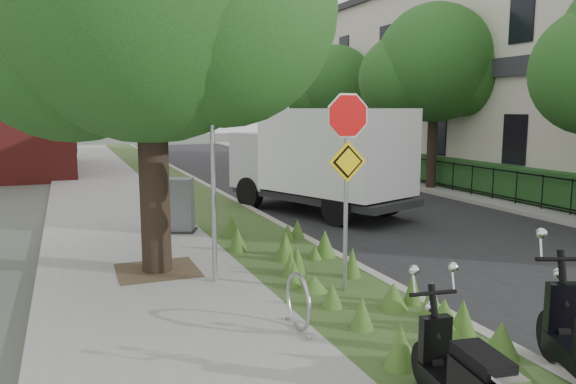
# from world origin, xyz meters

# --- Properties ---
(ground) EXTENTS (120.00, 120.00, 0.00)m
(ground) POSITION_xyz_m (0.00, 0.00, 0.00)
(ground) COLOR #4C5147
(ground) RESTS_ON ground
(sidewalk_near) EXTENTS (3.50, 60.00, 0.12)m
(sidewalk_near) POSITION_xyz_m (-4.25, 10.00, 0.06)
(sidewalk_near) COLOR gray
(sidewalk_near) RESTS_ON ground
(verge) EXTENTS (2.00, 60.00, 0.12)m
(verge) POSITION_xyz_m (-1.50, 10.00, 0.06)
(verge) COLOR #324C20
(verge) RESTS_ON ground
(kerb_near) EXTENTS (0.20, 60.00, 0.13)m
(kerb_near) POSITION_xyz_m (-0.50, 10.00, 0.07)
(kerb_near) COLOR #9E9991
(kerb_near) RESTS_ON ground
(road) EXTENTS (7.00, 60.00, 0.01)m
(road) POSITION_xyz_m (3.00, 10.00, 0.01)
(road) COLOR black
(road) RESTS_ON ground
(kerb_far) EXTENTS (0.20, 60.00, 0.13)m
(kerb_far) POSITION_xyz_m (6.50, 10.00, 0.07)
(kerb_far) COLOR #9E9991
(kerb_far) RESTS_ON ground
(footpath_far) EXTENTS (3.20, 60.00, 0.12)m
(footpath_far) POSITION_xyz_m (8.20, 10.00, 0.06)
(footpath_far) COLOR gray
(footpath_far) RESTS_ON ground
(bare_post) EXTENTS (0.08, 0.08, 4.00)m
(bare_post) POSITION_xyz_m (-3.20, 1.80, 2.12)
(bare_post) COLOR #A5A8AD
(bare_post) RESTS_ON ground
(bike_hoop) EXTENTS (0.06, 0.78, 0.77)m
(bike_hoop) POSITION_xyz_m (-2.70, -0.60, 0.50)
(bike_hoop) COLOR #A5A8AD
(bike_hoop) RESTS_ON ground
(sign_assembly) EXTENTS (0.94, 0.08, 3.22)m
(sign_assembly) POSITION_xyz_m (-1.40, 0.58, 2.33)
(sign_assembly) COLOR #A5A8AD
(sign_assembly) RESTS_ON ground
(fence_far) EXTENTS (0.04, 24.00, 1.00)m
(fence_far) POSITION_xyz_m (7.20, 10.00, 0.67)
(fence_far) COLOR black
(fence_far) RESTS_ON ground
(hedge_far) EXTENTS (1.00, 24.00, 1.10)m
(hedge_far) POSITION_xyz_m (7.90, 10.00, 0.67)
(hedge_far) COLOR #19461E
(hedge_far) RESTS_ON footpath_far
(terrace_houses) EXTENTS (7.40, 26.40, 8.20)m
(terrace_houses) POSITION_xyz_m (11.49, 10.00, 4.16)
(terrace_houses) COLOR beige
(terrace_houses) RESTS_ON ground
(far_tree_b) EXTENTS (4.83, 4.31, 6.56)m
(far_tree_b) POSITION_xyz_m (6.94, 10.05, 4.37)
(far_tree_b) COLOR black
(far_tree_b) RESTS_ON ground
(far_tree_c) EXTENTS (4.37, 3.89, 5.93)m
(far_tree_c) POSITION_xyz_m (6.94, 18.04, 3.95)
(far_tree_c) COLOR black
(far_tree_c) RESTS_ON ground
(box_truck) EXTENTS (4.05, 6.01, 2.54)m
(box_truck) POSITION_xyz_m (1.31, 7.31, 1.66)
(box_truck) COLOR #262628
(box_truck) RESTS_ON ground
(utility_cabinet) EXTENTS (1.10, 0.93, 1.25)m
(utility_cabinet) POSITION_xyz_m (-3.10, 5.93, 0.72)
(utility_cabinet) COLOR #262628
(utility_cabinet) RESTS_ON ground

